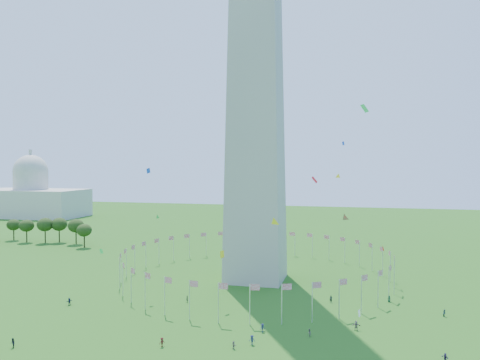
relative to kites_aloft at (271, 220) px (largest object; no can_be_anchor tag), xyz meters
name	(u,v)px	position (x,y,z in m)	size (l,w,h in m)	color
ground	(204,340)	(-8.96, -24.89, -21.20)	(600.00, 600.00, 0.00)	#1F5413
flag_ring	(256,265)	(-8.96, 25.11, -16.70)	(80.24, 80.24, 9.00)	silver
capitol_building	(31,182)	(-188.96, 155.11, 1.80)	(70.00, 35.00, 46.00)	beige
crowd	(241,334)	(-2.14, -22.18, -20.31)	(95.00, 54.27, 1.99)	#292929
kites_aloft	(271,220)	(0.00, 0.00, 0.00)	(114.43, 75.67, 40.49)	yellow
tree_line_west	(41,231)	(-114.72, 66.03, -15.94)	(55.10, 15.36, 11.20)	#2F4C19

